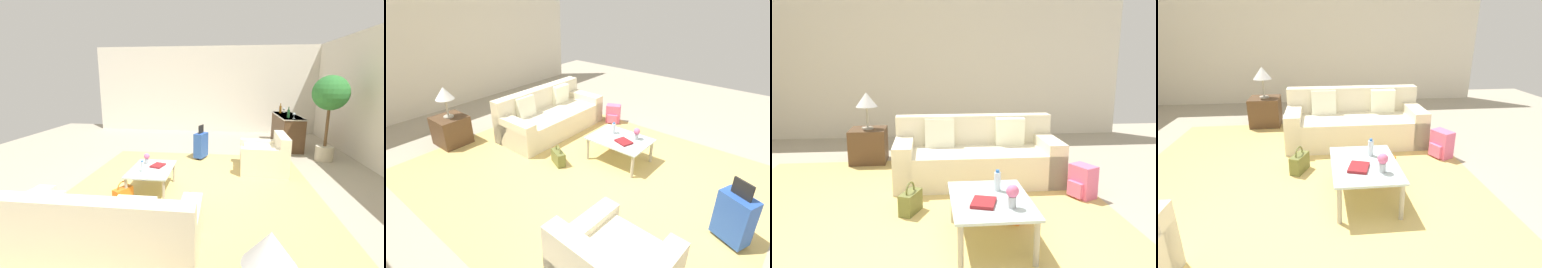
% 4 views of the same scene
% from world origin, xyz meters
% --- Properties ---
extents(ground_plane, '(12.00, 12.00, 0.00)m').
position_xyz_m(ground_plane, '(0.00, 0.00, 0.00)').
color(ground_plane, '#A89E89').
extents(wall_right, '(0.12, 8.00, 3.10)m').
position_xyz_m(wall_right, '(5.06, 0.00, 1.55)').
color(wall_right, silver).
rests_on(wall_right, ground).
extents(area_rug, '(5.20, 4.40, 0.01)m').
position_xyz_m(area_rug, '(0.60, 0.20, 0.00)').
color(area_rug, tan).
rests_on(area_rug, ground).
extents(couch, '(0.96, 2.18, 0.86)m').
position_xyz_m(couch, '(2.20, -0.60, 0.30)').
color(couch, beige).
rests_on(couch, ground).
extents(coffee_table, '(0.98, 0.72, 0.43)m').
position_xyz_m(coffee_table, '(0.40, -0.50, 0.37)').
color(coffee_table, silver).
rests_on(coffee_table, ground).
extents(water_bottle, '(0.06, 0.06, 0.20)m').
position_xyz_m(water_bottle, '(0.60, -0.60, 0.52)').
color(water_bottle, silver).
rests_on(water_bottle, coffee_table).
extents(coffee_table_book, '(0.30, 0.26, 0.03)m').
position_xyz_m(coffee_table_book, '(0.28, -0.42, 0.44)').
color(coffee_table_book, maroon).
rests_on(coffee_table_book, coffee_table).
extents(flower_vase, '(0.11, 0.11, 0.21)m').
position_xyz_m(flower_vase, '(0.18, -0.65, 0.55)').
color(flower_vase, '#B2B7BC').
rests_on(flower_vase, coffee_table).
extents(side_table, '(0.56, 0.56, 0.54)m').
position_xyz_m(side_table, '(3.20, 1.00, 0.27)').
color(side_table, '#513823').
rests_on(side_table, ground).
extents(table_lamp, '(0.33, 0.33, 0.58)m').
position_xyz_m(table_lamp, '(3.20, 1.00, 0.99)').
color(table_lamp, '#ADA899').
rests_on(table_lamp, side_table).
extents(suitcase_blue, '(0.45, 0.35, 0.85)m').
position_xyz_m(suitcase_blue, '(-1.60, 0.20, 0.36)').
color(suitcase_blue, '#2851AD').
rests_on(suitcase_blue, ground).
extents(handbag_olive, '(0.35, 0.26, 0.36)m').
position_xyz_m(handbag_olive, '(1.13, 0.25, 0.13)').
color(handbag_olive, olive).
rests_on(handbag_olive, ground).
extents(handbag_orange, '(0.35, 0.28, 0.36)m').
position_xyz_m(handbag_orange, '(0.86, -0.86, 0.13)').
color(handbag_orange, orange).
rests_on(handbag_orange, ground).
extents(backpack_pink, '(0.36, 0.34, 0.40)m').
position_xyz_m(backpack_pink, '(1.40, -1.79, 0.19)').
color(backpack_pink, pink).
rests_on(backpack_pink, ground).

